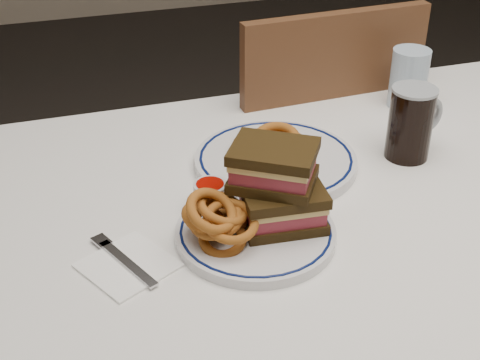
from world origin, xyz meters
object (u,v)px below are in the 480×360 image
object	(u,v)px
main_plate	(256,233)
beer_mug	(412,122)
chair_far	(304,163)
far_plate	(276,160)
reuben_sandwich	(278,186)

from	to	relation	value
main_plate	beer_mug	distance (m)	0.40
beer_mug	chair_far	bearing A→B (deg)	93.38
chair_far	far_plate	size ratio (longest dim) A/B	3.17
reuben_sandwich	beer_mug	world-z (taller)	reuben_sandwich
beer_mug	reuben_sandwich	bearing A→B (deg)	-155.01
beer_mug	far_plate	xyz separation A→B (m)	(-0.25, 0.04, -0.06)
reuben_sandwich	far_plate	bearing A→B (deg)	70.04
reuben_sandwich	main_plate	bearing A→B (deg)	-163.22
chair_far	far_plate	bearing A→B (deg)	-121.05
reuben_sandwich	beer_mug	xyz separation A→B (m)	(0.32, 0.15, -0.01)
main_plate	far_plate	xyz separation A→B (m)	(0.11, 0.20, 0.00)
reuben_sandwich	far_plate	xyz separation A→B (m)	(0.07, 0.19, -0.07)
chair_far	main_plate	size ratio (longest dim) A/B	3.77
chair_far	beer_mug	world-z (taller)	chair_far
far_plate	main_plate	bearing A→B (deg)	-118.29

